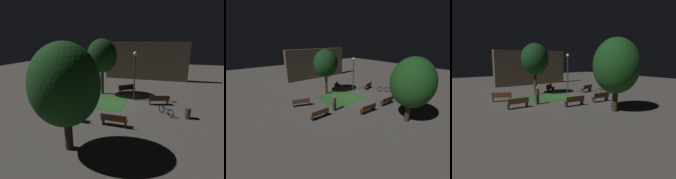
% 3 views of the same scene
% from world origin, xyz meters
% --- Properties ---
extents(ground_plane, '(60.00, 60.00, 0.00)m').
position_xyz_m(ground_plane, '(0.00, 0.00, 0.00)').
color(ground_plane, '#56514C').
extents(grass_lawn, '(5.03, 4.47, 0.01)m').
position_xyz_m(grass_lawn, '(-1.12, 0.46, 0.01)').
color(grass_lawn, '#2D6028').
rests_on(grass_lawn, ground).
extents(bench_corner, '(1.83, 0.59, 0.88)m').
position_xyz_m(bench_corner, '(-1.55, -4.29, 0.48)').
color(bench_corner, '#422314').
rests_on(bench_corner, ground).
extents(bench_front_left, '(1.82, 0.57, 0.88)m').
position_xyz_m(bench_front_left, '(1.54, -4.29, 0.48)').
color(bench_front_left, '#422314').
rests_on(bench_front_left, ground).
extents(bench_lawn_edge, '(1.81, 0.50, 0.88)m').
position_xyz_m(bench_lawn_edge, '(-5.83, -2.26, 0.48)').
color(bench_lawn_edge, brown).
rests_on(bench_lawn_edge, ground).
extents(bench_front_right, '(1.71, 1.49, 0.88)m').
position_xyz_m(bench_front_right, '(0.81, 3.71, 0.48)').
color(bench_front_right, '#422314').
rests_on(bench_front_right, ground).
extents(bench_back_row, '(1.86, 0.95, 0.88)m').
position_xyz_m(bench_back_row, '(4.31, 0.84, 0.48)').
color(bench_back_row, '#512D19').
rests_on(bench_back_row, ground).
extents(bench_near_trees, '(1.86, 1.06, 0.88)m').
position_xyz_m(bench_near_trees, '(-6.05, 1.17, 0.48)').
color(bench_near_trees, brown).
rests_on(bench_near_trees, ground).
extents(tree_left_canopy, '(3.07, 3.07, 5.74)m').
position_xyz_m(tree_left_canopy, '(-1.66, 2.82, 3.99)').
color(tree_left_canopy, '#38281C').
rests_on(tree_left_canopy, ground).
extents(tree_near_wall, '(3.52, 3.52, 5.63)m').
position_xyz_m(tree_near_wall, '(-0.09, -7.43, 3.50)').
color(tree_near_wall, '#38281C').
rests_on(tree_near_wall, ground).
extents(lamp_post_plaza_east, '(0.36, 0.36, 4.59)m').
position_xyz_m(lamp_post_plaza_east, '(1.94, 1.55, 3.12)').
color(lamp_post_plaza_east, '#333338').
rests_on(lamp_post_plaza_east, ground).
extents(trash_bin, '(0.49, 0.49, 0.81)m').
position_xyz_m(trash_bin, '(6.42, -1.57, 0.41)').
color(trash_bin, '#4C4C4C').
rests_on(trash_bin, ground).
extents(bicycle, '(1.15, 1.30, 0.93)m').
position_xyz_m(bicycle, '(4.92, -1.37, 0.34)').
color(bicycle, black).
rests_on(bicycle, ground).
extents(pedestrian, '(0.32, 0.32, 1.61)m').
position_xyz_m(pedestrian, '(-3.86, -1.86, 0.85)').
color(pedestrian, black).
rests_on(pedestrian, ground).
extents(building_wall_backdrop, '(11.56, 0.80, 5.27)m').
position_xyz_m(building_wall_backdrop, '(1.98, 11.26, 2.64)').
color(building_wall_backdrop, brown).
rests_on(building_wall_backdrop, ground).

